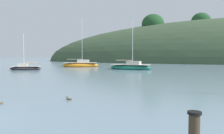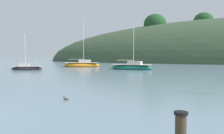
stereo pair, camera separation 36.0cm
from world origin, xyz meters
TOP-DOWN VIEW (x-y plane):
  - sailboat_white_near at (-18.85, 26.75)m, footprint 5.59×4.08m
  - sailboat_cream_ketch at (-14.46, 39.20)m, footprint 8.40×5.62m
  - sailboat_yellow_far at (-1.57, 34.14)m, footprint 7.67×2.67m
  - duck_lone_left at (2.43, 5.96)m, footprint 0.43×0.21m

SIDE VIEW (x-z plane):
  - duck_lone_left at x=2.43m, z-range -0.07..0.17m
  - sailboat_white_near at x=-18.85m, z-range -2.92..3.61m
  - sailboat_yellow_far at x=-1.57m, z-range -4.14..5.05m
  - sailboat_cream_ketch at x=-14.46m, z-range -5.03..5.97m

